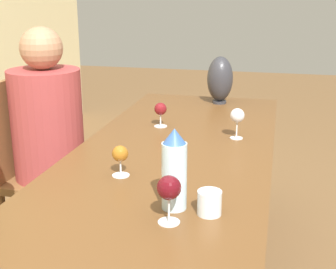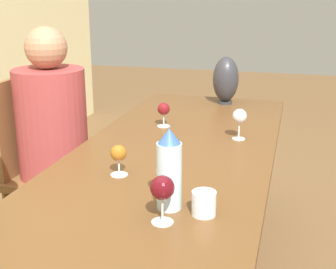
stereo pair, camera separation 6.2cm
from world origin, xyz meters
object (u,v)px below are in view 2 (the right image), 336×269
Objects in this scene: chair_far at (42,163)px; person_far at (55,139)px; wine_glass_2 at (240,117)px; vase at (226,80)px; wine_glass_1 at (162,189)px; water_bottle at (169,170)px; wine_glass_0 at (164,110)px; wine_glass_3 at (119,154)px; water_tumbler at (204,203)px.

chair_far is 0.17m from person_far.
vase is at bearing 13.88° from wine_glass_2.
person_far is at bearing -90.00° from chair_far.
wine_glass_2 is at bearing -7.48° from wine_glass_1.
wine_glass_2 is (0.78, -0.12, -0.02)m from water_bottle.
wine_glass_0 is 1.05× the size of wine_glass_3.
water_bottle is 3.43× the size of water_tumbler.
water_tumbler is 0.62× the size of wine_glass_0.
wine_glass_1 is 0.41m from wine_glass_3.
vase reaches higher than wine_glass_3.
wine_glass_0 is 0.41m from wine_glass_2.
chair_far is at bearing 90.00° from person_far.
vase is (1.47, 0.05, 0.02)m from water_bottle.
water_tumbler is 0.65× the size of wine_glass_3.
water_bottle is 1.48m from vase.
person_far is (-0.67, 0.79, -0.24)m from vase.
water_tumbler is at bearing -122.41° from wine_glass_3.
wine_glass_0 is at bearing -80.87° from person_far.
vase is 0.23× the size of person_far.
wine_glass_2 is at bearing -0.50° from water_tumbler.
water_bottle reaches higher than wine_glass_2.
chair_far is (-0.09, 0.66, -0.32)m from wine_glass_0.
wine_glass_1 reaches higher than water_tumbler.
water_bottle is 0.15m from water_tumbler.
wine_glass_3 is 0.95m from chair_far.
chair_far reaches higher than wine_glass_3.
wine_glass_2 is (0.80, -0.01, 0.07)m from water_tumbler.
water_tumbler is at bearing -173.71° from vase.
water_tumbler is 0.06× the size of person_far.
person_far is at bearing 46.44° from water_bottle.
water_bottle is 1.83× the size of wine_glass_2.
wine_glass_3 is at bearing 49.47° from water_bottle.
vase is at bearing -52.70° from chair_far.
wine_glass_2 is at bearing -8.91° from water_bottle.
chair_far is at bearing 52.03° from water_tumbler.
vase reaches higher than chair_far.
water_tumbler is at bearing -52.61° from wine_glass_1.
wine_glass_0 is 0.86× the size of wine_glass_2.
wine_glass_2 is (-0.69, -0.17, -0.04)m from vase.
wine_glass_1 is (-0.08, 0.11, 0.07)m from water_tumbler.
wine_glass_0 is (0.89, 0.27, -0.04)m from water_bottle.
wine_glass_1 is 1.35m from chair_far.
chair_far is (0.80, 0.93, -0.36)m from water_bottle.
wine_glass_0 is at bearing -82.11° from chair_far.
water_bottle is at bearing -178.10° from vase.
water_tumbler is 0.27× the size of vase.
water_tumbler is 1.27m from person_far.
wine_glass_1 is 1.04× the size of wine_glass_2.
chair_far is (-0.67, 0.88, -0.38)m from vase.
wine_glass_2 is 1.11m from chair_far.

